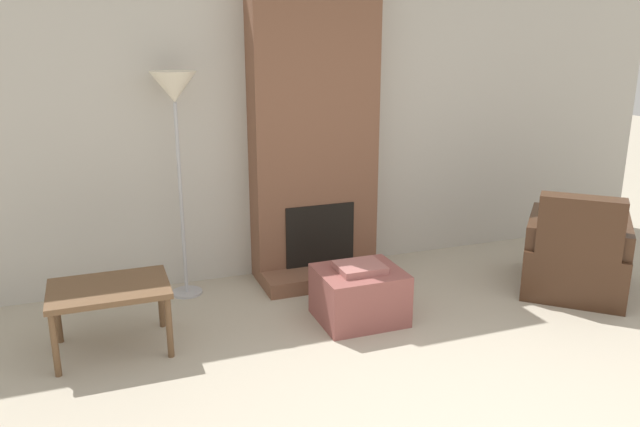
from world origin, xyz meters
name	(u,v)px	position (x,y,z in m)	size (l,w,h in m)	color
wall_back	(307,130)	(0.00, 2.90, 1.30)	(7.56, 0.06, 2.60)	#BCB7AD
fireplace	(315,141)	(0.00, 2.70, 1.23)	(1.12, 0.64, 2.60)	brown
ottoman	(359,294)	(-0.01, 1.65, 0.21)	(0.63, 0.55, 0.45)	#8C4C47
armchair	(575,259)	(1.93, 1.52, 0.29)	(1.23, 1.23, 0.91)	#422819
side_table	(109,294)	(-1.82, 1.81, 0.42)	(0.80, 0.57, 0.48)	brown
floor_lamp_left	(175,100)	(-1.19, 2.62, 1.64)	(0.37, 0.37, 1.85)	#ADADB2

